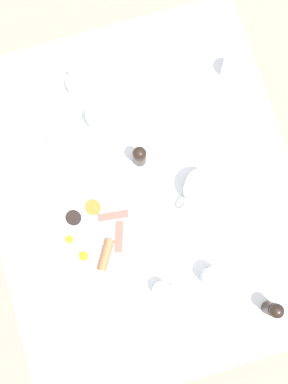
{
  "coord_description": "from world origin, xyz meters",
  "views": [
    {
      "loc": [
        -0.07,
        -0.23,
        2.23
      ],
      "look_at": [
        0.0,
        0.0,
        0.77
      ],
      "focal_mm": 42.0,
      "sensor_mm": 36.0,
      "label": 1
    }
  ],
  "objects": [
    {
      "name": "knife_by_plate",
      "position": [
        0.26,
        0.49,
        0.75
      ],
      "size": [
        0.13,
        0.16,
        0.0
      ],
      "rotation": [
        0.0,
        0.0,
        2.47
      ],
      "color": "silver",
      "rests_on": "table"
    },
    {
      "name": "wine_glass_spare",
      "position": [
        0.41,
        0.33,
        0.79
      ],
      "size": [
        0.07,
        0.07,
        0.08
      ],
      "color": "white",
      "rests_on": "table"
    },
    {
      "name": "pepper_grinder",
      "position": [
        0.02,
        0.11,
        0.81
      ],
      "size": [
        0.05,
        0.05,
        0.12
      ],
      "color": "black",
      "rests_on": "table"
    },
    {
      "name": "fork_by_plate",
      "position": [
        0.05,
        0.26,
        0.75
      ],
      "size": [
        0.04,
        0.17,
        0.0
      ],
      "rotation": [
        0.0,
        0.0,
        3.27
      ],
      "color": "silver",
      "rests_on": "table"
    },
    {
      "name": "table",
      "position": [
        0.0,
        0.0,
        0.68
      ],
      "size": [
        1.02,
        1.23,
        0.75
      ],
      "color": "silver",
      "rests_on": "ground_plane"
    },
    {
      "name": "teapot_near",
      "position": [
        0.18,
        -0.05,
        0.79
      ],
      "size": [
        0.18,
        0.12,
        0.12
      ],
      "rotation": [
        0.0,
        0.0,
        0.51
      ],
      "color": "white",
      "rests_on": "table"
    },
    {
      "name": "creamer_jug",
      "position": [
        -0.04,
        -0.32,
        0.77
      ],
      "size": [
        0.08,
        0.05,
        0.06
      ],
      "color": "white",
      "rests_on": "table"
    },
    {
      "name": "teacup_with_saucer_right",
      "position": [
        -0.1,
        0.42,
        0.78
      ],
      "size": [
        0.13,
        0.13,
        0.06
      ],
      "color": "white",
      "rests_on": "table"
    },
    {
      "name": "water_glass_tall",
      "position": [
        -0.08,
        0.28,
        0.79
      ],
      "size": [
        0.07,
        0.07,
        0.09
      ],
      "color": "white",
      "rests_on": "table"
    },
    {
      "name": "salt_grinder",
      "position": [
        0.27,
        -0.47,
        0.81
      ],
      "size": [
        0.05,
        0.05,
        0.12
      ],
      "color": "black",
      "rests_on": "table"
    },
    {
      "name": "spoon_for_tea",
      "position": [
        0.35,
        0.18,
        0.75
      ],
      "size": [
        0.04,
        0.16,
        0.0
      ],
      "rotation": [
        0.0,
        0.0,
        3.33
      ],
      "color": "silver",
      "rests_on": "table"
    },
    {
      "name": "teacup_with_saucer_left",
      "position": [
        -0.21,
        0.24,
        0.77
      ],
      "size": [
        0.13,
        0.13,
        0.06
      ],
      "color": "white",
      "rests_on": "table"
    },
    {
      "name": "fork_spare",
      "position": [
        -0.06,
        -0.49,
        0.75
      ],
      "size": [
        0.11,
        0.16,
        0.0
      ],
      "rotation": [
        0.0,
        0.0,
        5.7
      ],
      "color": "silver",
      "rests_on": "table"
    },
    {
      "name": "breakfast_plate",
      "position": [
        -0.2,
        -0.09,
        0.76
      ],
      "size": [
        0.32,
        0.32,
        0.04
      ],
      "color": "white",
      "rests_on": "table"
    },
    {
      "name": "ground_plane",
      "position": [
        0.0,
        0.0,
        0.0
      ],
      "size": [
        8.0,
        8.0,
        0.0
      ],
      "primitive_type": "plane",
      "color": "gray"
    },
    {
      "name": "water_glass_short",
      "position": [
        0.13,
        -0.33,
        0.79
      ],
      "size": [
        0.07,
        0.07,
        0.08
      ],
      "color": "white",
      "rests_on": "table"
    }
  ]
}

